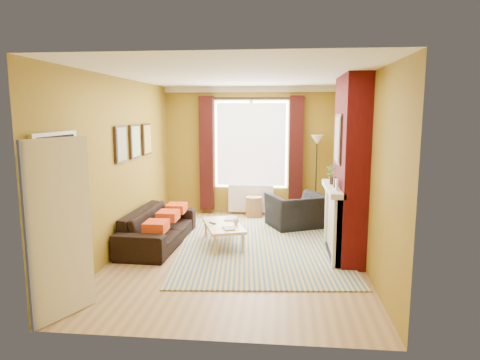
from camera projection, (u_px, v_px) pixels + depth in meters
The scene contains 12 objects.
ground at pixel (238, 252), 6.96m from camera, with size 5.50×5.50×0.00m, color olive.
room_walls at pixel (278, 166), 6.95m from camera, with size 3.82×5.54×2.83m.
striped_rug at pixel (260, 246), 7.25m from camera, with size 3.00×3.94×0.02m.
sofa at pixel (158, 227), 7.34m from camera, with size 2.09×0.82×0.61m, color black.
armchair at pixel (296, 211), 8.38m from camera, with size 1.03×0.90×0.67m, color black.
coffee_table at pixel (223, 226), 7.25m from camera, with size 0.89×1.25×0.38m.
wicker_stool at pixel (254, 207), 9.27m from camera, with size 0.37×0.37×0.44m.
floor_lamp at pixel (317, 153), 8.95m from camera, with size 0.32×0.32×1.78m.
book_a at pixel (224, 229), 6.91m from camera, with size 0.17×0.23×0.02m, color #999999.
book_b at pixel (225, 218), 7.59m from camera, with size 0.22×0.29×0.02m, color #999999.
mug at pixel (236, 222), 7.21m from camera, with size 0.10×0.10×0.10m, color #999999.
tv_remote at pixel (212, 223), 7.27m from camera, with size 0.13×0.14×0.02m.
Camera 1 is at (0.69, -6.65, 2.25)m, focal length 32.00 mm.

